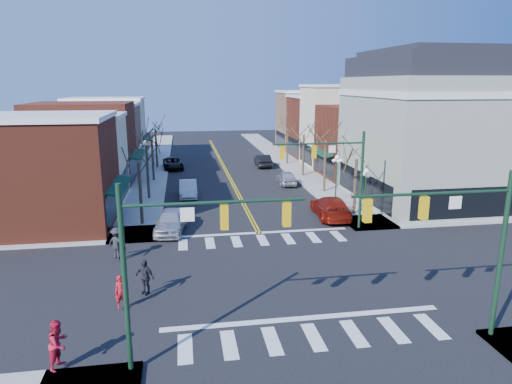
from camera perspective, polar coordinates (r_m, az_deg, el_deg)
name	(u,v)px	position (r m, az deg, el deg)	size (l,w,h in m)	color
ground	(282,277)	(25.76, 3.29, -10.58)	(160.00, 160.00, 0.00)	black
sidewalk_left	(146,196)	(44.33, -13.58, -0.49)	(3.50, 70.00, 0.15)	#9E9B93
sidewalk_right	(324,189)	(46.34, 8.52, 0.34)	(3.50, 70.00, 0.15)	#9E9B93
bldg_left_brick_a	(40,174)	(36.76, -25.36, 2.00)	(10.00, 8.50, 8.00)	maroon
bldg_left_stucco_a	(66,160)	(44.18, -22.66, 3.66)	(10.00, 7.00, 7.50)	beige
bldg_left_brick_b	(84,143)	(51.85, -20.74, 5.70)	(10.00, 9.00, 8.50)	maroon
bldg_left_tan	(97,138)	(59.95, -19.21, 6.43)	(10.00, 7.50, 7.80)	#A27559
bldg_left_stucco_b	(107,130)	(67.53, -18.14, 7.39)	(10.00, 8.00, 8.20)	beige
bldg_right_brick_a	(367,142)	(53.31, 13.76, 6.11)	(10.00, 8.50, 8.00)	maroon
bldg_right_stucco	(344,127)	(60.37, 10.95, 8.02)	(10.00, 7.00, 10.00)	beige
bldg_right_brick_b	(326,127)	(67.50, 8.73, 8.03)	(10.00, 8.00, 8.50)	maroon
bldg_right_tan	(311,121)	(75.10, 6.86, 8.82)	(10.00, 8.00, 9.00)	#A27559
victorian_corner	(430,128)	(43.45, 20.95, 7.54)	(12.25, 14.25, 13.30)	gray
traffic_mast_near_left	(177,250)	(16.58, -9.90, -7.15)	(6.60, 0.28, 7.20)	#14331E
traffic_mast_near_right	(462,234)	(19.77, 24.34, -4.78)	(6.60, 0.28, 7.20)	#14331E
traffic_mast_far_right	(337,167)	(32.71, 10.11, 3.08)	(6.60, 0.28, 7.20)	#14331E
lamppost_corner	(365,186)	(35.00, 13.51, 0.68)	(0.36, 0.36, 4.33)	#14331E
lamppost_midblock	(337,170)	(40.94, 10.04, 2.68)	(0.36, 0.36, 4.33)	#14331E
tree_left_a	(141,195)	(35.04, -14.22, -0.33)	(0.24, 0.24, 4.76)	#382B21
tree_left_b	(148,173)	(42.81, -13.38, 2.38)	(0.24, 0.24, 5.04)	#382B21
tree_left_c	(153,161)	(50.71, -12.77, 3.82)	(0.24, 0.24, 4.55)	#382B21
tree_left_d	(156,149)	(58.58, -12.35, 5.28)	(0.24, 0.24, 4.90)	#382B21
tree_right_a	(355,187)	(37.47, 12.28, 0.56)	(0.24, 0.24, 4.62)	#382B21
tree_right_b	(325,167)	(44.80, 8.59, 3.17)	(0.24, 0.24, 5.18)	#382B21
tree_right_c	(303,156)	(52.39, 5.93, 4.54)	(0.24, 0.24, 4.83)	#382B21
tree_right_d	(287,146)	(60.05, 3.94, 5.79)	(0.24, 0.24, 4.97)	#382B21
car_left_near	(171,221)	(33.37, -10.60, -3.59)	(1.97, 4.89, 1.67)	#BCBDC2
car_left_mid	(188,189)	(43.46, -8.48, 0.40)	(1.62, 4.65, 1.53)	silver
car_left_far	(173,163)	(57.94, -10.32, 3.55)	(2.37, 5.14, 1.43)	black
car_right_near	(331,207)	(36.85, 9.31, -1.87)	(2.38, 5.86, 1.70)	maroon
car_right_mid	(286,178)	(48.28, 3.83, 1.79)	(1.73, 4.29, 1.46)	silver
car_right_far	(263,161)	(58.59, 0.86, 3.95)	(1.66, 4.76, 1.57)	black
pedestrian_red_a	(121,292)	(22.84, -16.53, -11.84)	(0.58, 0.38, 1.58)	red
pedestrian_red_b	(59,344)	(19.21, -23.45, -17.02)	(0.92, 0.72, 1.90)	red
pedestrian_dark_a	(145,277)	(23.85, -13.73, -10.25)	(1.06, 0.44, 1.81)	#222129
pedestrian_dark_b	(117,243)	(28.81, -16.98, -6.12)	(1.26, 0.72, 1.95)	black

